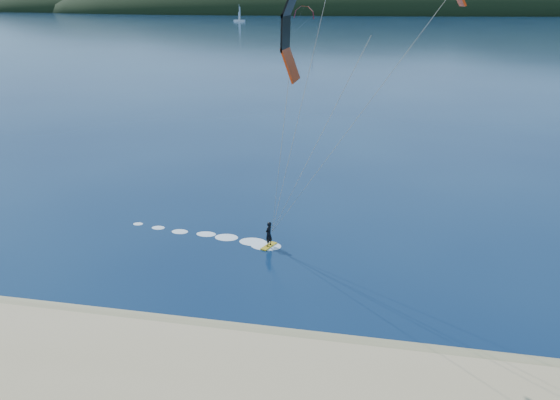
# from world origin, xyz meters

# --- Properties ---
(wet_sand) EXTENTS (220.00, 2.50, 0.10)m
(wet_sand) POSITION_xyz_m (0.00, 4.50, 0.05)
(wet_sand) COLOR #928055
(wet_sand) RESTS_ON ground
(headland) EXTENTS (1200.00, 310.00, 140.00)m
(headland) POSITION_xyz_m (0.63, 745.28, 0.00)
(headland) COLOR black
(headland) RESTS_ON ground
(kitesurfer_near) EXTENTS (20.87, 9.34, 16.98)m
(kitesurfer_near) POSITION_xyz_m (5.36, 8.46, 12.95)
(kitesurfer_near) COLOR gold
(kitesurfer_near) RESTS_ON ground
(kitesurfer_far) EXTENTS (12.25, 6.99, 11.96)m
(kitesurfer_far) POSITION_xyz_m (-26.61, 200.53, 9.09)
(kitesurfer_far) COLOR gold
(kitesurfer_far) RESTS_ON ground
(sailboat) EXTENTS (8.80, 5.76, 12.71)m
(sailboat) POSITION_xyz_m (-108.27, 405.64, 0.94)
(sailboat) COLOR white
(sailboat) RESTS_ON ground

